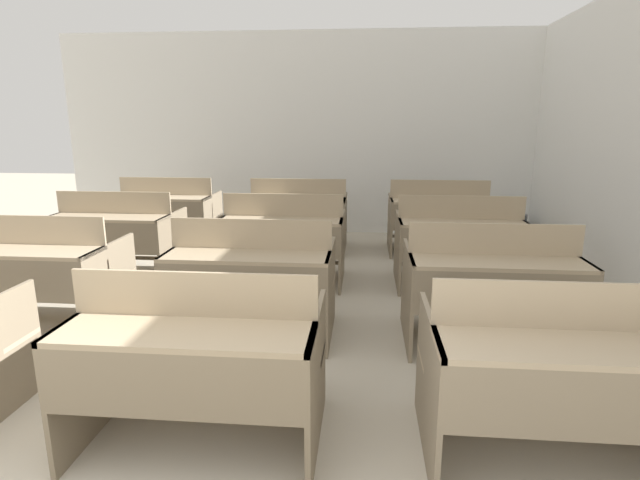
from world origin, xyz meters
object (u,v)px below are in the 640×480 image
(bench_front_center, at_px, (198,359))
(bench_third_center, at_px, (284,238))
(wastepaper_bin, at_px, (515,227))
(bench_back_right, at_px, (438,216))
(bench_front_right, at_px, (558,374))
(bench_second_right, at_px, (491,285))
(bench_third_right, at_px, (459,241))
(bench_back_center, at_px, (298,214))
(bench_second_center, at_px, (252,278))
(bench_third_left, at_px, (117,235))
(bench_second_left, at_px, (36,272))
(bench_back_left, at_px, (168,212))

(bench_front_center, bearing_deg, bench_third_center, 89.98)
(wastepaper_bin, bearing_deg, bench_back_right, -146.43)
(bench_front_right, xyz_separation_m, bench_back_right, (-0.00, 4.21, 0.00))
(bench_second_right, bearing_deg, wastepaper_bin, 71.28)
(wastepaper_bin, bearing_deg, bench_third_center, -143.82)
(bench_third_center, bearing_deg, bench_second_right, -37.37)
(bench_third_center, bearing_deg, bench_third_right, 0.67)
(bench_front_right, height_order, bench_back_center, same)
(bench_front_center, height_order, bench_third_right, same)
(bench_front_center, relative_size, bench_second_right, 1.00)
(bench_third_center, bearing_deg, wastepaper_bin, 36.18)
(bench_second_center, bearing_deg, bench_back_center, 90.04)
(bench_third_center, distance_m, bench_back_center, 1.41)
(bench_third_right, bearing_deg, bench_back_right, 90.74)
(bench_third_left, xyz_separation_m, bench_third_right, (3.71, 0.02, 0.00))
(bench_third_left, height_order, bench_third_right, same)
(bench_front_right, bearing_deg, bench_second_right, 89.89)
(bench_second_right, distance_m, bench_third_right, 1.42)
(bench_front_right, distance_m, bench_third_center, 3.34)
(bench_second_left, bearing_deg, bench_front_right, -20.61)
(bench_second_left, relative_size, bench_third_left, 1.00)
(bench_second_left, distance_m, bench_back_left, 2.81)
(bench_front_right, height_order, bench_second_right, same)
(bench_third_right, xyz_separation_m, bench_back_center, (-1.88, 1.39, 0.00))
(bench_back_right, bearing_deg, bench_second_right, -89.87)
(bench_back_center, relative_size, bench_back_right, 1.00)
(bench_second_right, height_order, bench_back_right, same)
(bench_front_center, distance_m, bench_third_right, 3.37)
(bench_second_right, xyz_separation_m, bench_third_left, (-3.70, 1.40, 0.00))
(bench_second_left, relative_size, bench_back_right, 1.00)
(bench_back_center, bearing_deg, bench_back_right, 0.29)
(bench_third_center, relative_size, bench_back_left, 1.00)
(bench_third_left, xyz_separation_m, bench_back_center, (1.83, 1.41, 0.00))
(bench_third_left, xyz_separation_m, bench_back_left, (0.02, 1.40, 0.00))
(bench_second_left, xyz_separation_m, bench_third_center, (1.85, 1.41, 0.00))
(bench_front_center, height_order, bench_third_center, same)
(bench_third_left, bearing_deg, bench_back_center, 37.62)
(bench_front_center, relative_size, bench_second_center, 1.00)
(bench_second_left, height_order, bench_back_center, same)
(bench_second_left, distance_m, bench_third_center, 2.33)
(bench_third_right, bearing_deg, bench_third_left, -179.67)
(bench_third_right, bearing_deg, bench_front_right, -90.30)
(bench_front_center, bearing_deg, wastepaper_bin, 58.65)
(bench_third_center, height_order, bench_back_center, same)
(bench_back_center, xyz_separation_m, bench_back_right, (1.86, 0.01, 0.00))
(bench_second_left, xyz_separation_m, bench_third_left, (-0.01, 1.41, 0.00))
(bench_third_center, distance_m, bench_back_right, 2.32)
(bench_second_left, height_order, wastepaper_bin, bench_second_left)
(bench_second_left, xyz_separation_m, bench_back_center, (1.82, 2.82, 0.00))
(bench_front_center, height_order, bench_front_right, same)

